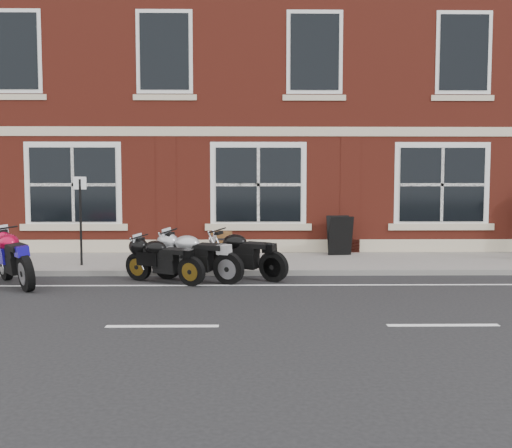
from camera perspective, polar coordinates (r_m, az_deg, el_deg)
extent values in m
plane|color=black|center=(11.21, -7.07, -6.31)|extent=(80.00, 80.00, 0.00)
cube|color=slate|center=(14.15, -5.75, -3.86)|extent=(30.00, 3.00, 0.12)
cube|color=slate|center=(12.59, -6.37, -4.86)|extent=(30.00, 0.16, 0.12)
cube|color=maroon|center=(21.85, -4.12, 14.64)|extent=(24.00, 12.00, 12.00)
cylinder|color=black|center=(13.00, -23.66, -3.63)|extent=(0.52, 0.64, 0.69)
cylinder|color=black|center=(11.49, -21.84, -4.57)|extent=(0.52, 0.64, 0.69)
cube|color=black|center=(12.25, -22.92, -2.33)|extent=(0.72, 0.85, 0.24)
ellipsoid|color=#A1062A|center=(12.40, -23.12, -1.66)|extent=(0.67, 0.72, 0.35)
cube|color=black|center=(11.82, -22.42, -2.12)|extent=(0.58, 0.65, 0.11)
cylinder|color=black|center=(12.12, -11.57, -4.16)|extent=(0.57, 0.39, 0.59)
cylinder|color=black|center=(11.32, -6.39, -4.69)|extent=(0.57, 0.39, 0.59)
cube|color=black|center=(11.70, -9.27, -2.89)|extent=(0.75, 0.55, 0.20)
ellipsoid|color=black|center=(11.77, -9.81, -2.31)|extent=(0.61, 0.54, 0.29)
cube|color=black|center=(11.47, -7.82, -2.64)|extent=(0.56, 0.46, 0.09)
cylinder|color=black|center=(12.18, -8.77, -3.93)|extent=(0.64, 0.42, 0.65)
cylinder|color=black|center=(11.40, -2.69, -4.44)|extent=(0.64, 0.42, 0.65)
cube|color=black|center=(11.76, -6.05, -2.50)|extent=(0.84, 0.59, 0.22)
ellipsoid|color=#9B9C9F|center=(11.83, -6.68, -1.87)|extent=(0.67, 0.59, 0.33)
cube|color=black|center=(11.54, -4.35, -2.21)|extent=(0.62, 0.49, 0.10)
cylinder|color=black|center=(12.49, -3.91, -3.71)|extent=(0.61, 0.46, 0.64)
cylinder|color=black|center=(11.70, 1.85, -4.24)|extent=(0.61, 0.46, 0.64)
cube|color=black|center=(12.07, -1.33, -2.35)|extent=(0.80, 0.64, 0.22)
ellipsoid|color=black|center=(12.14, -1.92, -1.74)|extent=(0.67, 0.61, 0.32)
cube|color=black|center=(11.84, 0.29, -2.09)|extent=(0.60, 0.52, 0.10)
cylinder|color=#4D2E14|center=(14.62, -3.49, -2.04)|extent=(0.56, 0.56, 0.66)
cylinder|color=black|center=(14.64, -3.49, -2.66)|extent=(0.59, 0.59, 0.05)
cylinder|color=black|center=(14.61, -3.50, -1.43)|extent=(0.59, 0.59, 0.05)
cylinder|color=black|center=(13.74, -17.13, 0.16)|extent=(0.05, 0.05, 1.99)
cube|color=silver|center=(13.71, -17.21, 3.94)|extent=(0.29, 0.09, 0.29)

